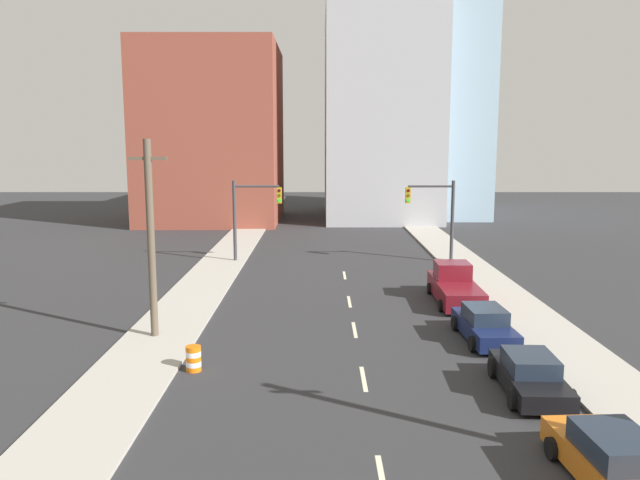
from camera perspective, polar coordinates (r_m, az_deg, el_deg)
The scene contains 18 objects.
sidewalk_left at distance 52.54m, azimuth -7.76°, elevation -0.27°, with size 3.23×90.03×0.13m.
sidewalk_right at distance 53.04m, azimuth 10.63°, elevation -0.26°, with size 3.23×90.03×0.13m.
lane_stripe_at_8m at distance 16.83m, azimuth 5.47°, elevation -20.92°, with size 0.16×2.40×0.01m, color beige.
lane_stripe_at_15m at distance 22.90m, azimuth 3.77°, elevation -12.53°, with size 0.16×2.40×0.01m, color beige.
lane_stripe_at_21m at distance 28.47m, azimuth 2.94°, elevation -8.19°, with size 0.16×2.40×0.01m, color beige.
lane_stripe_at_26m at distance 33.31m, azimuth 2.46°, elevation -5.64°, with size 0.16×2.40×0.01m, color beige.
lane_stripe_at_32m at distance 39.77m, azimuth 2.02°, elevation -3.24°, with size 0.16×2.40×0.01m, color beige.
building_brick_left at distance 68.51m, azimuth -9.96°, elevation 9.48°, with size 14.00×16.00×18.43m.
building_office_center at distance 71.93m, azimuth 5.14°, elevation 11.45°, with size 12.00×20.00×23.22m.
building_glass_right at distance 76.68m, azimuth 8.94°, elevation 12.85°, with size 13.00×20.00×27.58m.
traffic_signal_left at distance 43.94m, azimuth -6.81°, elevation 2.72°, with size 3.44×0.35×5.76m.
traffic_signal_right at distance 44.43m, azimuth 10.56°, elevation 2.70°, with size 3.44×0.35×5.76m.
utility_pole_left_mid at distance 27.20m, azimuth -15.44°, elevation 0.15°, with size 1.60×0.32×8.51m.
traffic_barrel at distance 23.87m, azimuth -11.72°, elevation -10.58°, with size 0.56×0.56×0.95m.
sedan_orange at distance 17.62m, azimuth 25.14°, elevation -17.96°, with size 2.23×4.80×1.42m.
sedan_black at distance 22.57m, azimuth 18.38°, elevation -11.60°, with size 2.17×4.51×1.36m.
sedan_navy at distance 27.72m, azimuth 14.57°, elevation -7.52°, with size 2.13×4.73×1.46m.
pickup_truck_maroon at distance 33.90m, azimuth 11.97°, elevation -4.18°, with size 2.41×6.04×1.98m.
Camera 1 is at (-1.56, -6.41, 8.36)m, focal length 35.00 mm.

